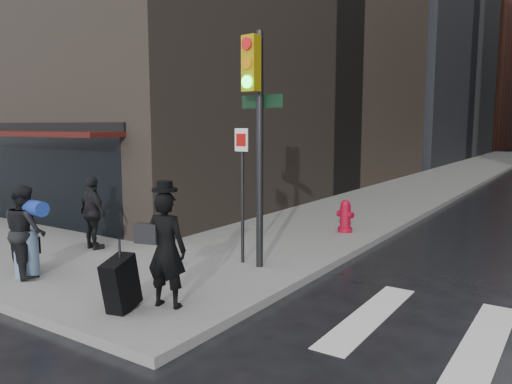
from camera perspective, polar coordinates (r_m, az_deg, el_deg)
ground at (r=8.95m, az=-11.55°, el=-11.14°), size 140.00×140.00×0.00m
sidewalk_left at (r=33.62m, az=23.02°, el=2.25°), size 4.00×50.00×0.15m
bldg_left_far at (r=71.30m, az=18.32°, el=15.40°), size 22.00×20.00×26.00m
storefront at (r=15.27m, az=-25.44°, el=3.00°), size 8.40×1.11×2.83m
man_overcoat at (r=7.57m, az=-11.26°, el=-7.02°), size 1.00×1.16×1.94m
man_jeans at (r=9.86m, az=-24.83°, el=-4.05°), size 1.16×0.86×1.66m
man_greycoat at (r=11.49m, az=-18.15°, el=-2.29°), size 1.00×0.54×1.61m
traffic_light at (r=9.32m, az=-0.16°, el=8.51°), size 1.10×0.55×4.42m
fire_hydrant at (r=12.95m, az=10.16°, el=-2.90°), size 0.48×0.36×0.83m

